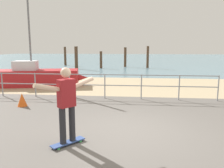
{
  "coord_description": "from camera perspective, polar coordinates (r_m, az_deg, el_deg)",
  "views": [
    {
      "loc": [
        0.13,
        -5.59,
        2.17
      ],
      "look_at": [
        -0.67,
        2.0,
        0.9
      ],
      "focal_mm": 36.26,
      "sensor_mm": 36.0,
      "label": 1
    }
  ],
  "objects": [
    {
      "name": "groyne_post_4",
      "position": [
        23.15,
        8.98,
        6.69
      ],
      "size": [
        0.25,
        0.25,
        2.21
      ],
      "primitive_type": "cylinder",
      "color": "#513826",
      "rests_on": "ground"
    },
    {
      "name": "traffic_cone",
      "position": [
        8.84,
        -21.72,
        -3.77
      ],
      "size": [
        0.36,
        0.36,
        0.5
      ],
      "primitive_type": "cone",
      "color": "#E55919",
      "rests_on": "ground"
    },
    {
      "name": "groyne_post_1",
      "position": [
        22.27,
        -9.01,
        6.55
      ],
      "size": [
        0.32,
        0.32,
        2.18
      ],
      "primitive_type": "cylinder",
      "color": "#513826",
      "rests_on": "ground"
    },
    {
      "name": "skateboarder",
      "position": [
        4.97,
        -11.37,
        -4.16
      ],
      "size": [
        1.01,
        1.15,
        1.65
      ],
      "color": "#26262B",
      "rests_on": "skateboard"
    },
    {
      "name": "railing_fence",
      "position": [
        9.71,
        -10.69,
        0.55
      ],
      "size": [
        12.14,
        0.05,
        1.05
      ],
      "color": "gray",
      "rests_on": "ground"
    },
    {
      "name": "groyne_post_0",
      "position": [
        26.57,
        -11.72,
        6.87
      ],
      "size": [
        0.26,
        0.26,
        2.13
      ],
      "primitive_type": "cylinder",
      "color": "#513826",
      "rests_on": "ground"
    },
    {
      "name": "skateboard",
      "position": [
        5.27,
        -11.03,
        -14.25
      ],
      "size": [
        0.67,
        0.74,
        0.08
      ],
      "color": "#334C8C",
      "rests_on": "ground"
    },
    {
      "name": "beach_strip",
      "position": [
        12.77,
        5.33,
        -0.37
      ],
      "size": [
        24.0,
        6.0,
        0.04
      ],
      "primitive_type": "cube",
      "color": "tan",
      "rests_on": "ground"
    },
    {
      "name": "groyne_post_3",
      "position": [
        24.15,
        3.34,
        6.76
      ],
      "size": [
        0.27,
        0.27,
        2.09
      ],
      "primitive_type": "cylinder",
      "color": "#513826",
      "rests_on": "ground"
    },
    {
      "name": "groyne_post_2",
      "position": [
        22.52,
        -2.8,
        6.08
      ],
      "size": [
        0.26,
        0.26,
        1.7
      ],
      "primitive_type": "cylinder",
      "color": "#513826",
      "rests_on": "ground"
    },
    {
      "name": "sailboat",
      "position": [
        13.08,
        -17.58,
        1.75
      ],
      "size": [
        5.07,
        2.27,
        4.74
      ],
      "color": "#B21E23",
      "rests_on": "ground"
    },
    {
      "name": "sea_surface",
      "position": [
        40.65,
        5.85,
        6.34
      ],
      "size": [
        72.0,
        50.0,
        0.04
      ],
      "primitive_type": "cube",
      "color": "slate",
      "rests_on": "ground"
    },
    {
      "name": "ground_plane",
      "position": [
        5.08,
        4.12,
        -15.88
      ],
      "size": [
        24.0,
        10.0,
        0.04
      ],
      "primitive_type": "cube",
      "color": "#605B56",
      "rests_on": "ground"
    }
  ]
}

